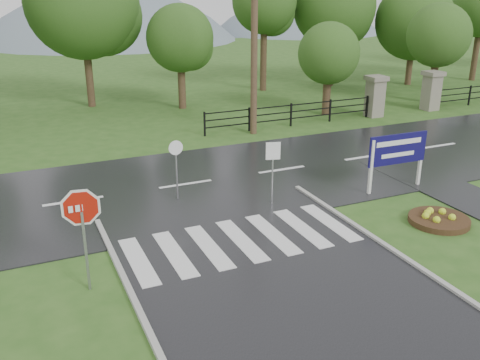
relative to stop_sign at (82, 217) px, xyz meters
name	(u,v)px	position (x,y,z in m)	size (l,w,h in m)	color
ground	(340,342)	(4.39, -4.21, -1.92)	(120.00, 120.00, 0.00)	#2F561C
main_road	(186,185)	(4.39, 5.79, -1.92)	(90.00, 8.00, 0.04)	black
crosswalk	(241,240)	(4.39, 0.79, -1.86)	(6.50, 2.80, 0.02)	silver
pillar_west	(375,95)	(17.39, 11.79, -0.75)	(1.00, 1.00, 2.24)	gray
pillar_east	(432,90)	(21.39, 11.79, -0.75)	(1.00, 1.00, 2.24)	gray
fence_west	(291,112)	(12.14, 11.79, -1.20)	(9.58, 0.08, 1.20)	black
hills	(86,157)	(7.89, 60.79, -17.46)	(102.00, 48.00, 48.00)	slate
treeline	(127,107)	(5.39, 19.79, -1.92)	(83.20, 5.20, 10.00)	#274E18
stop_sign	(82,217)	(0.00, 0.00, 0.00)	(1.22, 0.21, 2.77)	#939399
estate_billboard	(398,152)	(11.08, 2.30, -0.49)	(2.38, 0.12, 2.08)	silver
flower_bed	(439,219)	(10.52, -0.52, -1.78)	(1.85, 1.85, 0.37)	#332111
reg_sign_small	(273,161)	(6.48, 2.92, -0.39)	(0.47, 0.15, 2.16)	#939399
reg_sign_round	(176,163)	(3.70, 4.55, -0.57)	(0.49, 0.07, 2.12)	#939399
utility_pole_east	(254,32)	(9.76, 11.29, 2.92)	(1.66, 0.56, 9.54)	#473523
entrance_tree_left	(329,54)	(15.23, 13.29, 1.44)	(3.36, 3.36, 5.07)	#3D2B1C
entrance_tree_right	(439,36)	(22.88, 13.29, 2.11)	(3.76, 3.76, 5.94)	#3D2B1C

